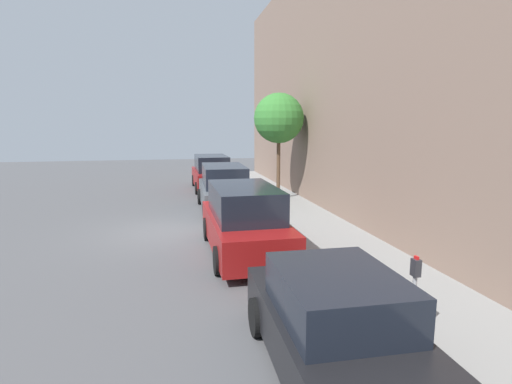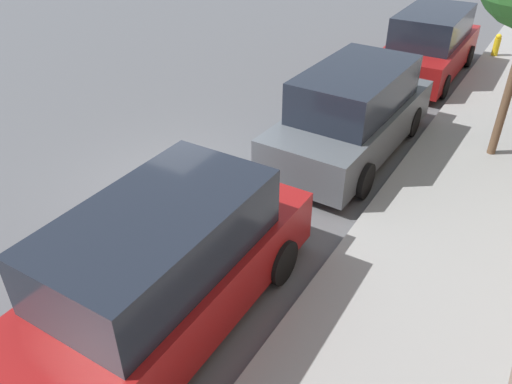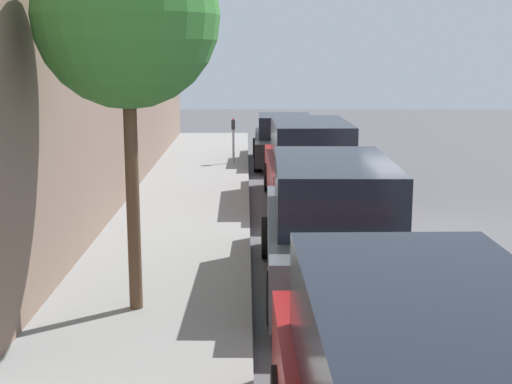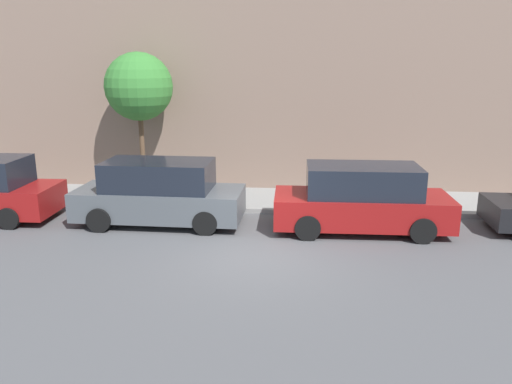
# 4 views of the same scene
# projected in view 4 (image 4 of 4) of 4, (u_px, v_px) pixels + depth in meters

# --- Properties ---
(ground_plane) EXTENTS (60.00, 60.00, 0.00)m
(ground_plane) POSITION_uv_depth(u_px,v_px,m) (258.00, 255.00, 12.47)
(ground_plane) COLOR #515154
(sidewalk) EXTENTS (2.77, 32.00, 0.15)m
(sidewalk) POSITION_uv_depth(u_px,v_px,m) (269.00, 200.00, 17.16)
(sidewalk) COLOR gray
(sidewalk) RESTS_ON ground_plane
(building_facade) EXTENTS (2.00, 32.00, 10.87)m
(building_facade) POSITION_uv_depth(u_px,v_px,m) (273.00, 40.00, 18.10)
(building_facade) COLOR #846B5B
(building_facade) RESTS_ON ground_plane
(parked_minivan_second) EXTENTS (2.02, 4.91, 1.90)m
(parked_minivan_second) POSITION_uv_depth(u_px,v_px,m) (362.00, 200.00, 14.05)
(parked_minivan_second) COLOR maroon
(parked_minivan_second) RESTS_ON ground_plane
(parked_minivan_third) EXTENTS (2.03, 4.95, 1.90)m
(parked_minivan_third) POSITION_uv_depth(u_px,v_px,m) (159.00, 194.00, 14.69)
(parked_minivan_third) COLOR #4C5156
(parked_minivan_third) RESTS_ON ground_plane
(street_tree) EXTENTS (2.27, 2.27, 4.86)m
(street_tree) POSITION_uv_depth(u_px,v_px,m) (139.00, 87.00, 16.66)
(street_tree) COLOR brown
(street_tree) RESTS_ON sidewalk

